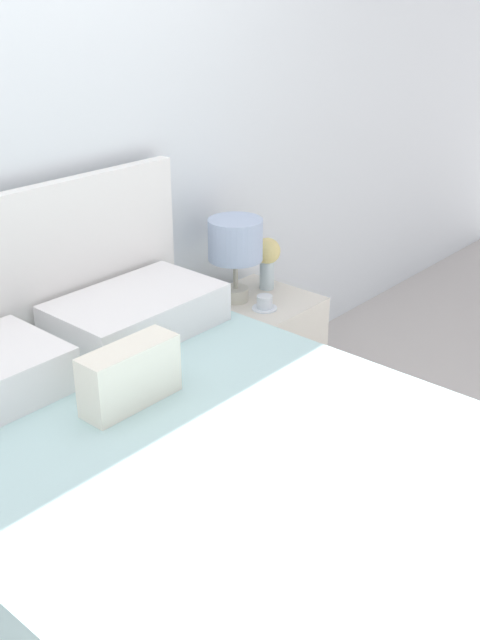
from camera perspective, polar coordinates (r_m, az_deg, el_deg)
The scene contains 6 objects.
ground_plane at distance 3.00m, azimuth -15.30°, elevation -12.37°, with size 12.00×12.00×0.00m, color #BCB7B2.
bed at distance 2.18m, azimuth -0.87°, elevation -16.34°, with size 1.43×2.11×1.15m.
nightstand at distance 3.27m, azimuth 1.35°, elevation -2.64°, with size 0.44×0.45×0.52m.
table_lamp at distance 3.07m, azimuth -0.35°, elevation 5.83°, with size 0.22×0.22×0.36m.
flower_vase at distance 3.24m, azimuth 2.10°, elevation 4.81°, with size 0.11×0.11×0.23m.
teacup at distance 3.07m, azimuth 1.88°, elevation 1.29°, with size 0.10×0.10×0.06m.
Camera 1 is at (-1.21, -2.09, 1.77)m, focal length 42.00 mm.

